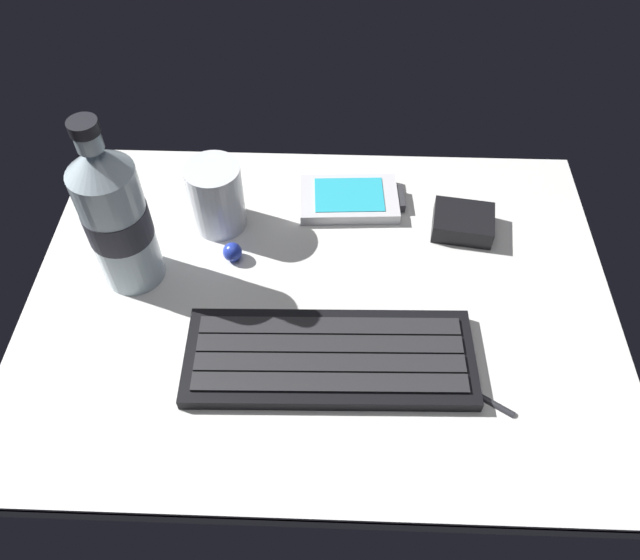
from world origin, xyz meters
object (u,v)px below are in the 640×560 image
at_px(charger_block, 463,222).
at_px(stylus_pen, 470,389).
at_px(handheld_device, 350,199).
at_px(juice_cup, 216,199).
at_px(water_bottle, 116,217).
at_px(keyboard, 330,357).
at_px(trackball_mouse, 232,252).

relative_size(charger_block, stylus_pen, 0.74).
xyz_separation_m(handheld_device, juice_cup, (-0.16, -0.04, 0.03)).
relative_size(handheld_device, water_bottle, 0.63).
bearing_deg(keyboard, water_bottle, 153.86).
bearing_deg(handheld_device, charger_block, -16.85).
bearing_deg(handheld_device, water_bottle, -153.34).
bearing_deg(trackball_mouse, juice_cup, 111.54).
bearing_deg(charger_block, water_bottle, -167.84).
height_order(water_bottle, trackball_mouse, water_bottle).
bearing_deg(keyboard, trackball_mouse, 130.34).
bearing_deg(handheld_device, juice_cup, -166.20).
relative_size(handheld_device, trackball_mouse, 5.95).
xyz_separation_m(handheld_device, charger_block, (0.13, -0.04, 0.00)).
distance_m(keyboard, water_bottle, 0.26).
bearing_deg(water_bottle, charger_block, 12.16).
bearing_deg(handheld_device, keyboard, -94.93).
bearing_deg(keyboard, handheld_device, 85.07).
height_order(keyboard, stylus_pen, keyboard).
height_order(handheld_device, water_bottle, water_bottle).
height_order(handheld_device, trackball_mouse, trackball_mouse).
distance_m(water_bottle, trackball_mouse, 0.14).
xyz_separation_m(keyboard, charger_block, (0.15, 0.19, 0.00)).
xyz_separation_m(keyboard, stylus_pen, (0.14, -0.03, -0.00)).
xyz_separation_m(juice_cup, trackball_mouse, (0.02, -0.06, -0.03)).
relative_size(trackball_mouse, stylus_pen, 0.23).
height_order(handheld_device, stylus_pen, handheld_device).
distance_m(juice_cup, charger_block, 0.29).
bearing_deg(juice_cup, handheld_device, 13.80).
xyz_separation_m(keyboard, trackball_mouse, (-0.11, 0.13, 0.00)).
bearing_deg(stylus_pen, keyboard, -158.82).
xyz_separation_m(handheld_device, trackball_mouse, (-0.13, -0.10, 0.00)).
bearing_deg(juice_cup, charger_block, -0.39).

